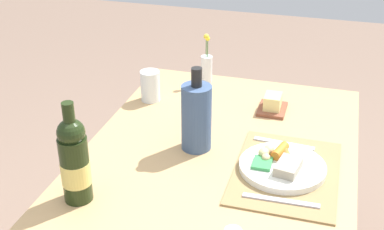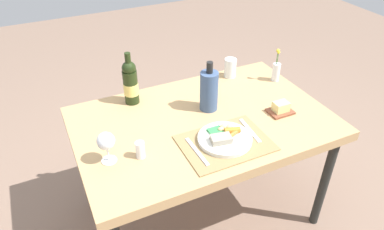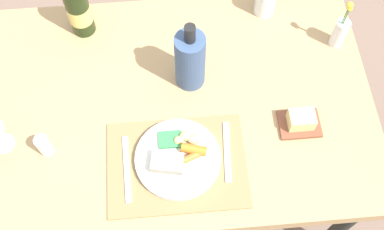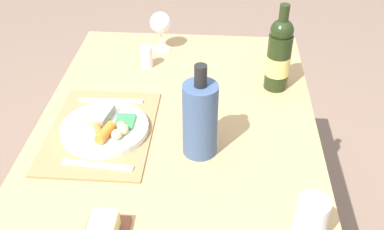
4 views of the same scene
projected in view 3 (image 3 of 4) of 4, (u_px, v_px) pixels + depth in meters
name	position (u px, v px, depth m)	size (l,w,h in m)	color
ground_plane	(177.00, 176.00, 2.17)	(8.00, 8.00, 0.00)	#806655
dining_table	(171.00, 110.00, 1.58)	(1.32, 0.86, 0.72)	tan
placemat	(177.00, 164.00, 1.42)	(0.42, 0.31, 0.01)	#94784C
dinner_plate	(178.00, 157.00, 1.42)	(0.26, 0.26, 0.05)	white
fork	(127.00, 169.00, 1.41)	(0.02, 0.21, 0.01)	silver
knife	(227.00, 151.00, 1.44)	(0.02, 0.20, 0.01)	silver
butter_dish	(301.00, 121.00, 1.47)	(0.13, 0.10, 0.06)	brown
cooler_bottle	(190.00, 60.00, 1.46)	(0.10, 0.10, 0.28)	#3D557B
flower_vase	(340.00, 32.00, 1.57)	(0.05, 0.05, 0.21)	silver
salt_shaker	(44.00, 146.00, 1.41)	(0.04, 0.04, 0.08)	white
water_tumbler	(265.00, 1.00, 1.65)	(0.07, 0.07, 0.12)	silver
wine_bottle	(77.00, 6.00, 1.55)	(0.08, 0.08, 0.30)	black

